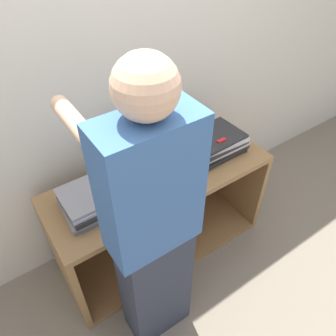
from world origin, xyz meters
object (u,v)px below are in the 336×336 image
(laptop_stack_left, at_px, (98,197))
(laptop_stack_right, at_px, (213,144))
(person, at_px, (152,233))
(laptop_open, at_px, (156,164))

(laptop_stack_left, relative_size, laptop_stack_right, 0.98)
(laptop_stack_right, height_order, person, person)
(laptop_stack_left, distance_m, person, 0.43)
(laptop_stack_left, bearing_deg, laptop_stack_right, 0.35)
(laptop_open, bearing_deg, person, -124.15)
(person, bearing_deg, laptop_stack_left, 100.80)
(laptop_open, xyz_separation_m, person, (-0.32, -0.47, 0.09))
(laptop_open, height_order, person, person)
(laptop_open, distance_m, laptop_stack_right, 0.40)
(laptop_stack_left, height_order, laptop_stack_right, laptop_stack_right)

